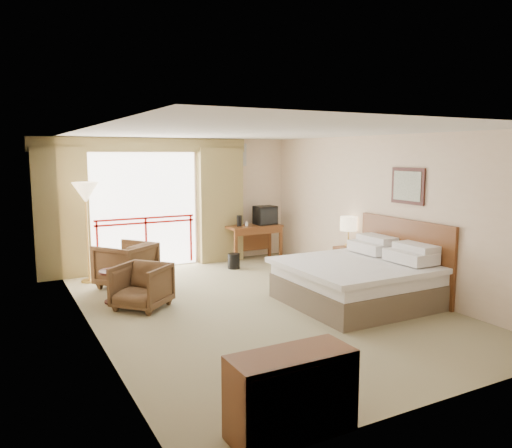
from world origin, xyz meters
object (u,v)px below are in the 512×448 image
dresser (292,394)px  wastebasket (234,261)px  table_lamp (349,224)px  desk (252,233)px  bed (359,280)px  armchair_far (127,287)px  floor_lamp (86,196)px  side_table (115,281)px  nightstand (349,263)px  armchair_near (142,308)px  tv (265,215)px

dresser → wastebasket: bearing=66.1°
table_lamp → desk: (-0.85, 2.32, -0.43)m
bed → wastebasket: bearing=103.0°
armchair_far → floor_lamp: bearing=-88.3°
side_table → wastebasket: bearing=24.8°
armchair_far → side_table: size_ratio=1.68×
nightstand → side_table: bearing=172.5°
nightstand → side_table: size_ratio=1.16×
bed → armchair_near: bearing=156.6°
table_lamp → floor_lamp: bearing=155.1°
desk → armchair_far: desk is taller
floor_lamp → dresser: 6.28m
desk → nightstand: bearing=-72.8°
table_lamp → dresser: bearing=-133.2°
nightstand → table_lamp: table_lamp is taller
bed → table_lamp: table_lamp is taller
nightstand → wastebasket: nightstand is taller
desk → side_table: (-3.45, -1.82, -0.26)m
wastebasket → floor_lamp: (-2.85, 0.30, 1.44)m
table_lamp → tv: (-0.55, 2.26, -0.05)m
tv → armchair_far: size_ratio=0.52×
tv → floor_lamp: (-3.88, -0.20, 0.60)m
armchair_far → armchair_near: (-0.09, -1.38, 0.00)m
tv → armchair_far: bearing=-170.3°
table_lamp → armchair_far: size_ratio=0.64×
bed → tv: bearing=85.1°
bed → side_table: size_ratio=4.04×
desk → dresser: bearing=-117.4°
wastebasket → side_table: side_table is taller
table_lamp → side_table: 4.38m
desk → tv: tv is taller
desk → armchair_near: (-3.15, -2.33, -0.62)m
armchair_far → wastebasket: bearing=153.4°
nightstand → tv: tv is taller
nightstand → table_lamp: 0.75m
bed → nightstand: bearing=56.7°
armchair_near → side_table: side_table is taller
tv → side_table: (-3.75, -1.76, -0.64)m
floor_lamp → dresser: floor_lamp is taller
bed → tv: (0.31, 3.62, 0.63)m
tv → nightstand: bearing=-81.7°
table_lamp → armchair_far: table_lamp is taller
desk → armchair_far: size_ratio=1.38×
table_lamp → wastebasket: 2.53m
nightstand → floor_lamp: floor_lamp is taller
nightstand → wastebasket: bearing=131.0°
wastebasket → side_table: size_ratio=0.60×
tv → side_table: bearing=-159.9°
desk → wastebasket: size_ratio=3.87×
nightstand → armchair_near: size_ratio=0.79×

